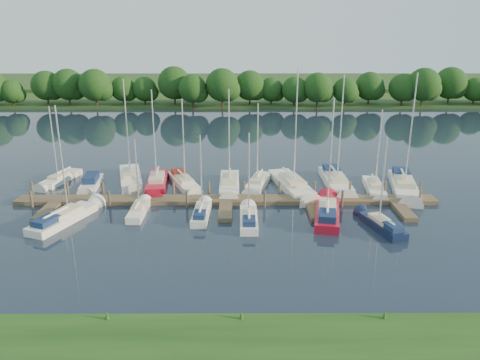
{
  "coord_description": "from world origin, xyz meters",
  "views": [
    {
      "loc": [
        1.15,
        -33.82,
        16.04
      ],
      "look_at": [
        1.31,
        8.0,
        2.2
      ],
      "focal_mm": 35.0,
      "sensor_mm": 36.0,
      "label": 1
    }
  ],
  "objects_px": {
    "dock": "(226,202)",
    "sailboat_n_5": "(230,185)",
    "sailboat_n_0": "(60,180)",
    "sailboat_s_2": "(202,214)",
    "motorboat": "(91,184)"
  },
  "relations": [
    {
      "from": "sailboat_n_0",
      "to": "motorboat",
      "type": "bearing_deg",
      "value": 172.44
    },
    {
      "from": "motorboat",
      "to": "sailboat_s_2",
      "type": "xyz_separation_m",
      "value": [
        12.17,
        -8.15,
        -0.02
      ]
    },
    {
      "from": "sailboat_n_5",
      "to": "sailboat_s_2",
      "type": "xyz_separation_m",
      "value": [
        -2.32,
        -7.73,
        0.03
      ]
    },
    {
      "from": "motorboat",
      "to": "sailboat_s_2",
      "type": "height_order",
      "value": "sailboat_s_2"
    },
    {
      "from": "sailboat_n_0",
      "to": "sailboat_n_5",
      "type": "xyz_separation_m",
      "value": [
        18.36,
        -2.01,
        0.01
      ]
    },
    {
      "from": "sailboat_n_0",
      "to": "sailboat_n_5",
      "type": "relative_size",
      "value": 0.8
    },
    {
      "from": "sailboat_n_0",
      "to": "sailboat_s_2",
      "type": "bearing_deg",
      "value": 163.41
    },
    {
      "from": "sailboat_n_0",
      "to": "sailboat_n_5",
      "type": "bearing_deg",
      "value": -171.57
    },
    {
      "from": "dock",
      "to": "motorboat",
      "type": "xyz_separation_m",
      "value": [
        -14.24,
        5.14,
        0.14
      ]
    },
    {
      "from": "dock",
      "to": "sailboat_n_0",
      "type": "relative_size",
      "value": 4.68
    },
    {
      "from": "dock",
      "to": "sailboat_s_2",
      "type": "distance_m",
      "value": 3.66
    },
    {
      "from": "motorboat",
      "to": "sailboat_n_5",
      "type": "distance_m",
      "value": 14.49
    },
    {
      "from": "dock",
      "to": "sailboat_n_5",
      "type": "bearing_deg",
      "value": 87.08
    },
    {
      "from": "sailboat_n_5",
      "to": "motorboat",
      "type": "bearing_deg",
      "value": -1.96
    },
    {
      "from": "sailboat_n_0",
      "to": "motorboat",
      "type": "distance_m",
      "value": 4.18
    }
  ]
}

